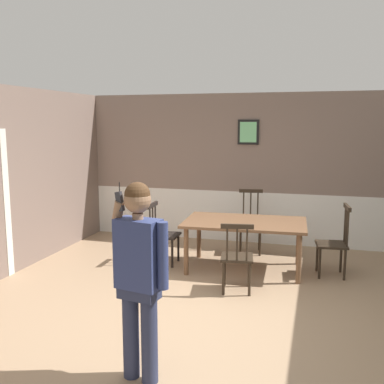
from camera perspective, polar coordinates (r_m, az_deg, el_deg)
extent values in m
plane|color=#9E7F60|center=(5.26, 2.24, -15.56)|extent=(7.33, 7.33, 0.00)
cube|color=gray|center=(8.08, 7.97, 6.25)|extent=(6.31, 0.12, 1.77)
cube|color=white|center=(8.26, 7.78, -3.16)|extent=(6.31, 0.14, 0.94)
cube|color=white|center=(8.15, 7.82, 0.02)|extent=(6.31, 0.05, 0.06)
cube|color=black|center=(8.01, 7.25, 7.65)|extent=(0.38, 0.03, 0.44)
cube|color=#83DF9B|center=(8.00, 7.24, 7.65)|extent=(0.30, 0.01, 0.36)
cube|color=silver|center=(6.81, -22.86, -1.36)|extent=(0.06, 0.12, 2.10)
cube|color=brown|center=(6.62, 6.81, -3.91)|extent=(1.83, 1.16, 0.04)
cylinder|color=brown|center=(6.43, -0.76, -7.64)|extent=(0.07, 0.07, 0.70)
cylinder|color=brown|center=(6.26, 13.58, -8.35)|extent=(0.07, 0.07, 0.70)
cylinder|color=brown|center=(7.25, 0.89, -5.74)|extent=(0.07, 0.07, 0.70)
cylinder|color=brown|center=(7.10, 13.54, -6.30)|extent=(0.07, 0.07, 0.70)
cube|color=#2D2319|center=(6.67, 17.48, -6.46)|extent=(0.47, 0.47, 0.03)
cube|color=#2D2319|center=(6.58, 19.36, -1.87)|extent=(0.09, 0.43, 0.06)
cylinder|color=#2D2319|center=(6.51, 19.43, -4.25)|extent=(0.02, 0.02, 0.56)
cylinder|color=#2D2319|center=(6.63, 19.25, -4.00)|extent=(0.02, 0.02, 0.56)
cylinder|color=#2D2319|center=(6.75, 19.07, -3.77)|extent=(0.02, 0.02, 0.56)
cylinder|color=#2D2319|center=(6.55, 16.10, -8.84)|extent=(0.04, 0.04, 0.45)
cylinder|color=#2D2319|center=(6.88, 15.79, -7.99)|extent=(0.04, 0.04, 0.45)
cylinder|color=#2D2319|center=(6.60, 19.06, -8.85)|extent=(0.04, 0.04, 0.45)
cylinder|color=#2D2319|center=(6.92, 18.61, -8.01)|extent=(0.04, 0.04, 0.45)
cube|color=black|center=(6.92, -3.53, -5.57)|extent=(0.44, 0.44, 0.03)
cube|color=black|center=(6.88, -5.10, -1.69)|extent=(0.05, 0.43, 0.06)
cylinder|color=black|center=(7.04, -4.74, -3.20)|extent=(0.02, 0.02, 0.48)
cylinder|color=black|center=(6.92, -5.08, -3.41)|extent=(0.02, 0.02, 0.48)
cylinder|color=black|center=(6.81, -5.43, -3.63)|extent=(0.02, 0.02, 0.48)
cylinder|color=black|center=(7.09, -1.77, -7.16)|extent=(0.04, 0.04, 0.44)
cylinder|color=black|center=(6.78, -2.56, -7.93)|extent=(0.04, 0.04, 0.44)
cylinder|color=black|center=(7.19, -4.41, -6.96)|extent=(0.04, 0.04, 0.44)
cylinder|color=black|center=(6.88, -5.31, -7.70)|extent=(0.04, 0.04, 0.44)
cube|color=#2D2319|center=(7.54, 7.52, -4.36)|extent=(0.46, 0.46, 0.03)
cube|color=#2D2319|center=(7.61, 7.59, 0.15)|extent=(0.40, 0.10, 0.06)
cylinder|color=#2D2319|center=(7.65, 8.45, -1.82)|extent=(0.02, 0.02, 0.59)
cylinder|color=#2D2319|center=(7.65, 7.55, -1.80)|extent=(0.02, 0.02, 0.59)
cylinder|color=#2D2319|center=(7.65, 6.65, -1.79)|extent=(0.02, 0.02, 0.59)
cylinder|color=#2D2319|center=(7.44, 8.74, -6.45)|extent=(0.04, 0.04, 0.45)
cylinder|color=#2D2319|center=(7.44, 6.25, -6.41)|extent=(0.04, 0.04, 0.45)
cylinder|color=#2D2319|center=(7.75, 8.66, -5.83)|extent=(0.04, 0.04, 0.45)
cylinder|color=#2D2319|center=(7.75, 6.27, -5.79)|extent=(0.04, 0.04, 0.45)
cube|color=#2D2319|center=(5.84, 5.80, -8.35)|extent=(0.47, 0.47, 0.03)
cube|color=#2D2319|center=(5.54, 5.84, -4.43)|extent=(0.41, 0.11, 0.06)
cylinder|color=#2D2319|center=(5.59, 4.54, -6.45)|extent=(0.02, 0.02, 0.47)
cylinder|color=#2D2319|center=(5.59, 5.81, -6.47)|extent=(0.02, 0.02, 0.47)
cylinder|color=#2D2319|center=(5.59, 7.08, -6.49)|extent=(0.02, 0.02, 0.47)
cylinder|color=#2D2319|center=(6.07, 4.21, -9.97)|extent=(0.04, 0.04, 0.44)
cylinder|color=#2D2319|center=(6.07, 7.36, -10.03)|extent=(0.04, 0.04, 0.44)
cylinder|color=#2D2319|center=(5.76, 4.07, -11.02)|extent=(0.04, 0.04, 0.44)
cylinder|color=#2D2319|center=(5.76, 7.41, -11.08)|extent=(0.04, 0.04, 0.44)
cylinder|color=#282E49|center=(3.91, -5.51, -17.98)|extent=(0.14, 0.14, 0.82)
cylinder|color=#282E49|center=(4.00, -7.87, -17.37)|extent=(0.14, 0.14, 0.82)
cube|color=#282E49|center=(3.80, -6.81, -12.53)|extent=(0.36, 0.24, 0.12)
cube|color=navy|center=(3.70, -6.90, -7.90)|extent=(0.40, 0.26, 0.58)
cylinder|color=navy|center=(3.58, -3.78, -8.18)|extent=(0.09, 0.09, 0.55)
cylinder|color=#936B4C|center=(3.70, -9.46, -2.35)|extent=(0.16, 0.15, 0.19)
cylinder|color=#936B4C|center=(3.62, -6.99, -3.10)|extent=(0.09, 0.09, 0.05)
sphere|color=#936B4C|center=(3.60, -7.03, -0.98)|extent=(0.22, 0.22, 0.22)
sphere|color=#472D19|center=(3.59, -7.05, -0.37)|extent=(0.21, 0.21, 0.21)
cube|color=#2D2D33|center=(3.66, -9.27, -1.21)|extent=(0.08, 0.05, 0.17)
cylinder|color=black|center=(3.64, -9.32, 0.65)|extent=(0.01, 0.01, 0.08)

